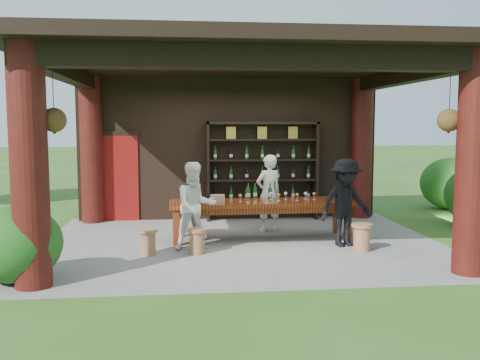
{
  "coord_description": "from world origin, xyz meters",
  "views": [
    {
      "loc": [
        -1.09,
        -9.81,
        2.22
      ],
      "look_at": [
        0.0,
        0.4,
        1.15
      ],
      "focal_mm": 40.0,
      "sensor_mm": 36.0,
      "label": 1
    }
  ],
  "objects": [
    {
      "name": "ground",
      "position": [
        0.0,
        0.0,
        0.0
      ],
      "size": [
        90.0,
        90.0,
        0.0
      ],
      "primitive_type": "plane",
      "color": "#2D5119",
      "rests_on": "ground"
    },
    {
      "name": "stool_near_left",
      "position": [
        -0.87,
        -0.76,
        0.23
      ],
      "size": [
        0.33,
        0.33,
        0.44
      ],
      "rotation": [
        0.0,
        0.0,
        0.14
      ],
      "color": "brown",
      "rests_on": "ground"
    },
    {
      "name": "host",
      "position": [
        0.68,
        1.12,
        0.8
      ],
      "size": [
        0.69,
        0.58,
        1.6
      ],
      "primitive_type": "imported",
      "rotation": [
        0.0,
        0.0,
        3.55
      ],
      "color": "white",
      "rests_on": "ground"
    },
    {
      "name": "guest_man",
      "position": [
        1.85,
        -0.44,
        0.8
      ],
      "size": [
        1.17,
        0.89,
        1.61
      ],
      "primitive_type": "imported",
      "rotation": [
        0.0,
        0.0,
        0.32
      ],
      "color": "black",
      "rests_on": "ground"
    },
    {
      "name": "shrubs",
      "position": [
        2.29,
        0.61,
        0.54
      ],
      "size": [
        14.37,
        8.25,
        1.36
      ],
      "color": "#194C14",
      "rests_on": "ground"
    },
    {
      "name": "table_bottles",
      "position": [
        0.38,
        0.62,
        0.9
      ],
      "size": [
        0.51,
        0.21,
        0.31
      ],
      "color": "#194C1E",
      "rests_on": "tasting_table"
    },
    {
      "name": "stool_near_right",
      "position": [
        2.02,
        -0.86,
        0.26
      ],
      "size": [
        0.37,
        0.37,
        0.48
      ],
      "rotation": [
        0.0,
        0.0,
        0.18
      ],
      "color": "brown",
      "rests_on": "ground"
    },
    {
      "name": "napkin_basket",
      "position": [
        -0.45,
        0.22,
        0.82
      ],
      "size": [
        0.26,
        0.19,
        0.14
      ],
      "primitive_type": "cube",
      "rotation": [
        0.0,
        0.0,
        0.03
      ],
      "color": "#BF6672",
      "rests_on": "tasting_table"
    },
    {
      "name": "guest_woman",
      "position": [
        -0.88,
        -0.41,
        0.78
      ],
      "size": [
        0.89,
        0.78,
        1.56
      ],
      "primitive_type": "imported",
      "rotation": [
        0.0,
        0.0,
        0.29
      ],
      "color": "white",
      "rests_on": "ground"
    },
    {
      "name": "table_glasses",
      "position": [
        0.87,
        0.36,
        0.82
      ],
      "size": [
        1.54,
        0.29,
        0.15
      ],
      "color": "silver",
      "rests_on": "tasting_table"
    },
    {
      "name": "pavilion",
      "position": [
        -0.01,
        0.43,
        2.13
      ],
      "size": [
        7.5,
        6.0,
        3.6
      ],
      "color": "slate",
      "rests_on": "ground"
    },
    {
      "name": "trees",
      "position": [
        3.16,
        1.19,
        3.37
      ],
      "size": [
        21.15,
        10.71,
        4.8
      ],
      "color": "#3F2819",
      "rests_on": "ground"
    },
    {
      "name": "stool_far_left",
      "position": [
        -1.71,
        -0.74,
        0.23
      ],
      "size": [
        0.33,
        0.33,
        0.44
      ],
      "rotation": [
        0.0,
        0.0,
        0.12
      ],
      "color": "brown",
      "rests_on": "ground"
    },
    {
      "name": "tasting_table",
      "position": [
        0.4,
        0.31,
        0.63
      ],
      "size": [
        3.53,
        1.0,
        0.75
      ],
      "rotation": [
        0.0,
        0.0,
        0.03
      ],
      "color": "#511B0B",
      "rests_on": "ground"
    },
    {
      "name": "wine_shelf",
      "position": [
        0.74,
        2.45,
        1.15
      ],
      "size": [
        2.6,
        0.39,
        2.28
      ],
      "color": "black",
      "rests_on": "ground"
    }
  ]
}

